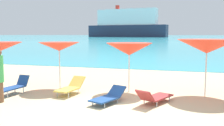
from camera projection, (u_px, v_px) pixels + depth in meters
name	position (u px, v px, depth m)	size (l,w,h in m)	color
ground_plane	(152.00, 71.00, 17.78)	(50.00, 100.00, 0.30)	beige
ocean_water	(185.00, 37.00, 226.90)	(650.00, 440.00, 0.02)	#38B7CC
umbrella_2	(1.00, 47.00, 11.46)	(1.94, 1.94, 2.04)	silver
umbrella_3	(59.00, 47.00, 11.18)	(1.87, 1.87, 2.04)	silver
umbrella_4	(129.00, 49.00, 10.51)	(2.04, 2.04, 2.04)	silver
umbrella_5	(207.00, 46.00, 9.79)	(2.47, 2.47, 2.20)	silver
lounge_chair_1	(108.00, 97.00, 8.93)	(1.06, 1.59, 0.52)	#1E478C
lounge_chair_2	(154.00, 97.00, 8.87)	(1.19, 1.73, 0.59)	#A53333
lounge_chair_4	(71.00, 87.00, 10.24)	(0.75, 1.56, 0.63)	#D8BF4C
lounge_chair_6	(14.00, 86.00, 10.29)	(0.68, 1.51, 0.69)	#1E478C
cruise_ship	(127.00, 25.00, 186.84)	(59.65, 16.30, 23.14)	#262D47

